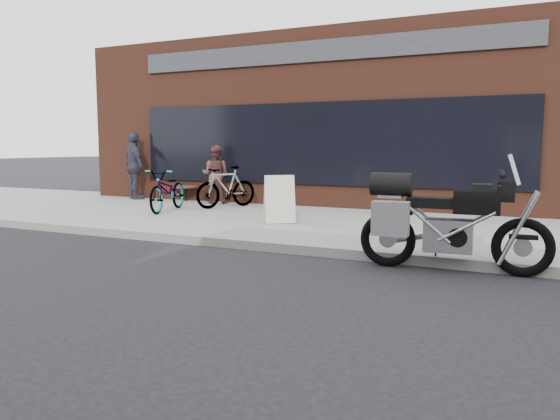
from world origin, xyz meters
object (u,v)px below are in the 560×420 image
Objects in this scene: bicycle_front at (168,190)px; cafe_patron_right at (135,166)px; motorcycle at (440,221)px; cafe_table at (185,187)px; bicycle_rear at (226,187)px; sandwich_sign at (279,199)px; cafe_patron_left at (215,175)px.

bicycle_front is 0.98× the size of cafe_patron_right.
bicycle_front is at bearing 152.08° from motorcycle.
cafe_table is 1.68m from cafe_patron_right.
bicycle_rear is 2.87m from sandwich_sign.
cafe_patron_right is at bearing 148.06° from motorcycle.
cafe_patron_right reaches higher than cafe_patron_left.
sandwich_sign is 0.50× the size of cafe_patron_right.
cafe_table is at bearing 102.15° from bicycle_front.
bicycle_front is at bearing 74.95° from cafe_patron_left.
cafe_table is (-1.02, 2.11, -0.11)m from bicycle_front.
motorcycle is 1.31× the size of cafe_patron_right.
cafe_patron_right is (-2.59, 1.91, 0.45)m from bicycle_front.
cafe_patron_left is (-0.75, 0.70, 0.25)m from bicycle_rear.
motorcycle is at bearing -8.79° from bicycle_rear.
bicycle_rear is (-5.73, 4.04, -0.02)m from motorcycle.
cafe_table is at bearing 142.34° from motorcycle.
cafe_table is 0.48× the size of cafe_patron_left.
bicycle_rear reaches higher than sandwich_sign.
sandwich_sign reaches higher than cafe_table.
sandwich_sign is (-3.45, 2.29, -0.06)m from motorcycle.
cafe_patron_left is at bearing -10.35° from cafe_table.
bicycle_rear is 2.05m from cafe_table.
motorcycle is at bearing -176.99° from cafe_patron_right.
cafe_patron_right is at bearing -165.23° from bicycle_rear.
bicycle_rear is at bearing -161.21° from cafe_patron_right.
motorcycle is 1.48× the size of bicycle_rear.
cafe_patron_right is (-9.14, 4.74, 0.42)m from motorcycle.
cafe_table is (-7.57, 4.94, -0.14)m from motorcycle.
motorcycle is at bearing 131.12° from cafe_patron_left.
cafe_patron_right is at bearing 130.04° from bicycle_front.
cafe_patron_left is (1.10, -0.20, 0.38)m from cafe_table.
bicycle_rear is (0.83, 1.20, 0.02)m from bicycle_front.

